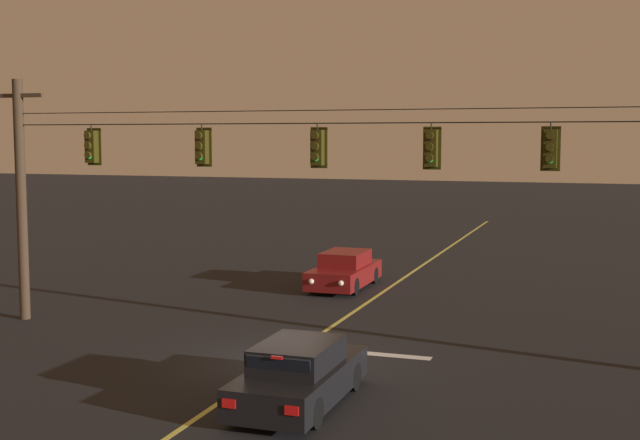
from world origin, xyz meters
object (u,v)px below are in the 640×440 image
Objects in this scene: traffic_light_left_inner at (202,147)px; car_oncoming_lead at (344,271)px; traffic_light_centre at (317,148)px; car_waiting_near_lane at (299,375)px; traffic_light_right_inner at (431,148)px; traffic_light_rightmost at (550,149)px; traffic_light_leftmost at (91,147)px.

car_oncoming_lead is (1.59, 8.58, -4.78)m from traffic_light_left_inner.
traffic_light_centre is 10.00m from car_oncoming_lead.
traffic_light_left_inner reaches higher than car_oncoming_lead.
car_waiting_near_lane is at bearing -74.92° from traffic_light_centre.
car_oncoming_lead is (-5.02, 8.58, -4.78)m from traffic_light_right_inner.
traffic_light_right_inner reaches higher than car_waiting_near_lane.
car_waiting_near_lane is (-1.73, -5.22, -4.78)m from traffic_light_right_inner.
traffic_light_rightmost is (6.13, 0.00, 0.00)m from traffic_light_centre.
traffic_light_rightmost is 0.28× the size of car_oncoming_lead.
car_waiting_near_lane is at bearing -31.34° from traffic_light_leftmost.
traffic_light_left_inner and traffic_light_rightmost have the same top height.
traffic_light_right_inner is 3.00m from traffic_light_rightmost.
traffic_light_centre is 7.21m from car_waiting_near_lane.
traffic_light_leftmost and traffic_light_centre have the same top height.
traffic_light_centre reaches higher than car_oncoming_lead.
traffic_light_left_inner is 8.60m from car_waiting_near_lane.
traffic_light_centre is 1.00× the size of traffic_light_rightmost.
traffic_light_centre is at bearing -77.55° from car_oncoming_lead.
car_waiting_near_lane is at bearing -108.30° from traffic_light_right_inner.
traffic_light_rightmost reaches higher than car_oncoming_lead.
traffic_light_centre is at bearing 180.00° from traffic_light_rightmost.
traffic_light_right_inner reaches higher than car_oncoming_lead.
traffic_light_right_inner is at bearing 0.00° from traffic_light_left_inner.
traffic_light_rightmost is (13.29, 0.00, 0.00)m from traffic_light_leftmost.
car_waiting_near_lane is 0.98× the size of car_oncoming_lead.
car_waiting_near_lane is (-4.72, -5.22, -4.78)m from traffic_light_rightmost.
traffic_light_rightmost is at bearing 0.00° from traffic_light_leftmost.
traffic_light_left_inner is 1.00× the size of traffic_light_rightmost.
traffic_light_leftmost and traffic_light_right_inner have the same top height.
car_waiting_near_lane is (8.57, -5.22, -4.78)m from traffic_light_leftmost.
car_oncoming_lead is (-3.30, 13.80, -0.00)m from car_waiting_near_lane.
traffic_light_left_inner is 0.28× the size of car_waiting_near_lane.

